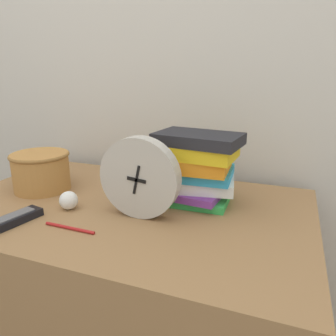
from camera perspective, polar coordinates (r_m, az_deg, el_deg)
name	(u,v)px	position (r m, az deg, el deg)	size (l,w,h in m)	color
wall_back	(174,57)	(1.25, 0.98, 18.82)	(6.00, 0.04, 2.40)	beige
desk	(131,315)	(1.17, -6.48, -24.13)	(1.04, 0.65, 0.78)	olive
desk_clock	(140,178)	(0.85, -4.97, -1.71)	(0.22, 0.04, 0.22)	#B7B2A8
book_stack	(193,167)	(0.95, 4.41, 0.11)	(0.27, 0.20, 0.21)	green
basket	(41,170)	(1.13, -21.23, -0.30)	(0.19, 0.19, 0.12)	#B27A3D
tv_remote	(12,220)	(0.93, -25.49, -8.15)	(0.08, 0.16, 0.02)	black
crumpled_paper_ball	(69,200)	(0.96, -16.92, -5.40)	(0.05, 0.05, 0.05)	white
pen	(70,228)	(0.85, -16.74, -9.96)	(0.14, 0.01, 0.01)	#B21E1E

